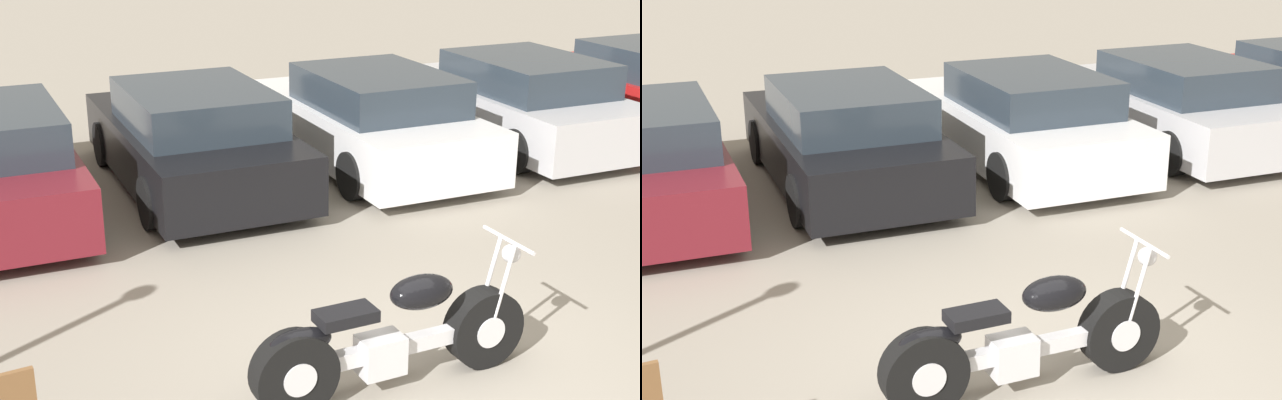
{
  "view_description": "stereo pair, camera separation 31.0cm",
  "coord_description": "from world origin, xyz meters",
  "views": [
    {
      "loc": [
        -3.28,
        -5.19,
        3.58
      ],
      "look_at": [
        -0.11,
        1.91,
        0.85
      ],
      "focal_mm": 50.0,
      "sensor_mm": 36.0,
      "label": 1
    },
    {
      "loc": [
        -2.99,
        -5.31,
        3.58
      ],
      "look_at": [
        -0.11,
        1.91,
        0.85
      ],
      "focal_mm": 50.0,
      "sensor_mm": 36.0,
      "label": 2
    }
  ],
  "objects": [
    {
      "name": "parked_car_white",
      "position": [
        2.12,
        5.23,
        0.62
      ],
      "size": [
        1.92,
        4.23,
        1.31
      ],
      "color": "white",
      "rests_on": "ground_plane"
    },
    {
      "name": "parked_car_black",
      "position": [
        -0.35,
        5.26,
        0.62
      ],
      "size": [
        1.92,
        4.23,
        1.31
      ],
      "color": "black",
      "rests_on": "ground_plane"
    },
    {
      "name": "parked_car_silver",
      "position": [
        4.58,
        5.31,
        0.62
      ],
      "size": [
        1.92,
        4.23,
        1.31
      ],
      "color": "#BCBCC1",
      "rests_on": "ground_plane"
    },
    {
      "name": "motorcycle",
      "position": [
        -0.4,
        -0.02,
        0.41
      ],
      "size": [
        2.27,
        0.62,
        1.04
      ],
      "color": "black",
      "rests_on": "ground_plane"
    },
    {
      "name": "ground_plane",
      "position": [
        0.0,
        0.0,
        0.0
      ],
      "size": [
        60.0,
        60.0,
        0.0
      ],
      "primitive_type": "plane",
      "color": "gray"
    }
  ]
}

